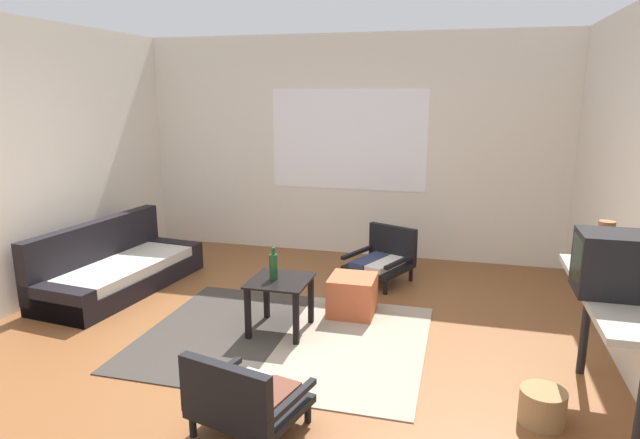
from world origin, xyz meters
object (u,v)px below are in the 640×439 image
object	(u,v)px
armchair_by_window	(383,258)
console_shelf	(615,308)
crt_television	(624,265)
couch	(116,270)
armchair_striped_foreground	(243,399)
coffee_table	(280,292)
ottoman_orange	(352,296)
clay_vase	(604,252)
glass_bottle	(273,266)
wicker_basket	(542,406)

from	to	relation	value
armchair_by_window	console_shelf	world-z (taller)	console_shelf
console_shelf	crt_television	bearing A→B (deg)	-92.81
couch	armchair_striped_foreground	bearing A→B (deg)	-41.48
coffee_table	ottoman_orange	world-z (taller)	coffee_table
clay_vase	glass_bottle	world-z (taller)	clay_vase
crt_television	couch	bearing A→B (deg)	162.46
armchair_by_window	glass_bottle	world-z (taller)	glass_bottle
console_shelf	clay_vase	distance (m)	0.47
ottoman_orange	glass_bottle	xyz separation A→B (m)	(-0.58, -0.51, 0.40)
coffee_table	glass_bottle	size ratio (longest dim) A/B	1.88
armchair_by_window	glass_bottle	distance (m)	1.71
coffee_table	glass_bottle	distance (m)	0.23
coffee_table	armchair_by_window	world-z (taller)	armchair_by_window
couch	ottoman_orange	distance (m)	2.52
ottoman_orange	wicker_basket	distance (m)	2.02
coffee_table	armchair_striped_foreground	distance (m)	1.48
coffee_table	armchair_by_window	xyz separation A→B (m)	(0.66, 1.52, -0.10)
crt_television	clay_vase	bearing A→B (deg)	89.62
couch	crt_television	bearing A→B (deg)	-17.54
couch	clay_vase	distance (m)	4.53
wicker_basket	armchair_striped_foreground	bearing A→B (deg)	-160.93
crt_television	glass_bottle	bearing A→B (deg)	161.01
armchair_by_window	wicker_basket	distance (m)	2.73
armchair_striped_foreground	console_shelf	world-z (taller)	console_shelf
ottoman_orange	glass_bottle	world-z (taller)	glass_bottle
clay_vase	wicker_basket	size ratio (longest dim) A/B	1.15
couch	ottoman_orange	xyz separation A→B (m)	(2.52, -0.03, -0.02)
couch	console_shelf	xyz separation A→B (m)	(4.37, -1.32, 0.57)
coffee_table	glass_bottle	bearing A→B (deg)	178.62
coffee_table	armchair_striped_foreground	xyz separation A→B (m)	(0.26, -1.45, -0.12)
couch	ottoman_orange	bearing A→B (deg)	-0.74
ottoman_orange	crt_television	bearing A→B (deg)	-36.17
couch	ottoman_orange	size ratio (longest dim) A/B	4.65
armchair_by_window	glass_bottle	size ratio (longest dim) A/B	2.85
console_shelf	ottoman_orange	bearing A→B (deg)	145.20
crt_television	wicker_basket	world-z (taller)	crt_television
armchair_striped_foreground	clay_vase	bearing A→B (deg)	27.55
crt_television	glass_bottle	size ratio (longest dim) A/B	1.84
couch	wicker_basket	size ratio (longest dim) A/B	6.79
glass_bottle	wicker_basket	xyz separation A→B (m)	(2.07, -0.85, -0.48)
couch	armchair_by_window	bearing A→B (deg)	20.10
console_shelf	coffee_table	bearing A→B (deg)	162.04
ottoman_orange	coffee_table	bearing A→B (deg)	-135.64
armchair_striped_foreground	console_shelf	distance (m)	2.28
crt_television	clay_vase	distance (m)	0.48
ottoman_orange	wicker_basket	xyz separation A→B (m)	(1.49, -1.36, -0.07)
ottoman_orange	glass_bottle	bearing A→B (deg)	-138.65
console_shelf	wicker_basket	xyz separation A→B (m)	(-0.36, -0.08, -0.66)
armchair_by_window	armchair_striped_foreground	bearing A→B (deg)	-97.56
couch	coffee_table	distance (m)	2.08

